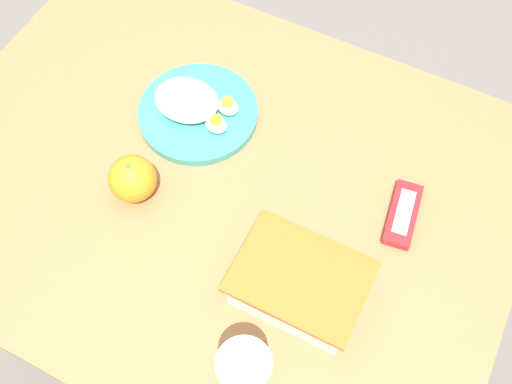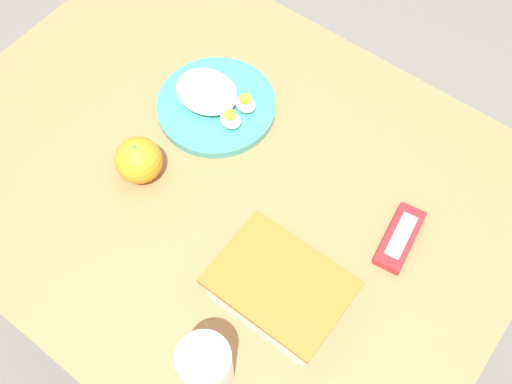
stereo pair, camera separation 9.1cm
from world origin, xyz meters
The scene contains 7 objects.
ground_plane centered at (0.00, 0.00, 0.00)m, with size 10.00×10.00×0.00m, color #66605B.
table centered at (0.00, 0.00, 0.60)m, with size 1.10×0.84×0.71m.
food_container centered at (-0.23, 0.12, 0.75)m, with size 0.21×0.15×0.08m.
orange_fruit centered at (0.12, 0.08, 0.76)m, with size 0.09×0.09×0.09m.
rice_plate centered at (0.10, -0.12, 0.73)m, with size 0.23×0.23×0.05m.
candy_bar centered at (-0.33, -0.09, 0.72)m, with size 0.06×0.13×0.02m.
drinking_glass centered at (-0.21, 0.29, 0.77)m, with size 0.08×0.08×0.12m.
Camera 1 is at (-0.32, 0.46, 1.67)m, focal length 42.00 mm.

